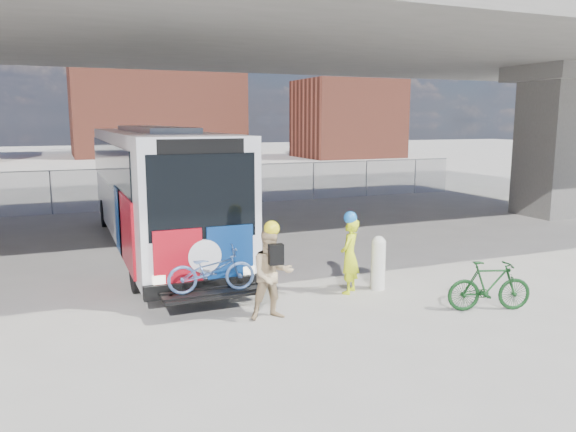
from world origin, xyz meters
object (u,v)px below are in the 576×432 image
bus (155,179)px  bike_parked (489,286)px  cyclist_hivis (350,254)px  bollard (378,261)px  cyclist_tan (272,273)px

bus → bike_parked: 10.15m
bus → cyclist_hivis: size_ratio=6.88×
bollard → cyclist_tan: bearing=-163.1°
bus → cyclist_hivis: 7.22m
bus → bike_parked: bus is taller
bollard → cyclist_tan: cyclist_tan is taller
cyclist_hivis → cyclist_tan: bearing=-21.9°
cyclist_hivis → cyclist_tan: size_ratio=0.95×
bollard → bike_parked: size_ratio=0.72×
cyclist_tan → bike_parked: (4.29, -1.26, -0.41)m
cyclist_tan → bollard: bearing=20.8°
bollard → bike_parked: 2.54m
cyclist_hivis → bike_parked: (2.08, -2.16, -0.38)m
bollard → cyclist_tan: (-2.97, -0.90, 0.26)m
cyclist_hivis → cyclist_tan: (-2.21, -0.90, 0.02)m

